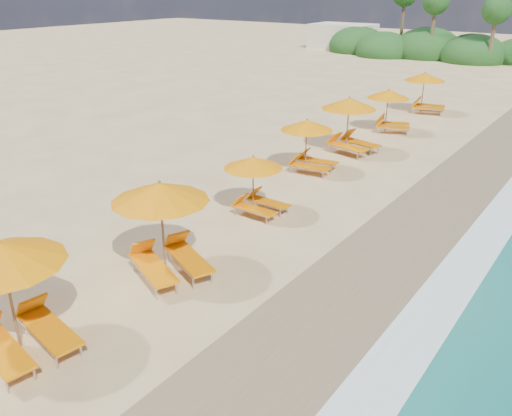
% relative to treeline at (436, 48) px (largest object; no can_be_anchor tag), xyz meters
% --- Properties ---
extents(ground, '(160.00, 160.00, 0.00)m').
position_rel_treeline_xyz_m(ground, '(9.94, -45.51, -1.00)').
color(ground, '#D3BA7B').
rests_on(ground, ground).
extents(wet_sand, '(4.00, 160.00, 0.01)m').
position_rel_treeline_xyz_m(wet_sand, '(13.94, -45.51, -0.99)').
color(wet_sand, '#867150').
rests_on(wet_sand, ground).
extents(surf_foam, '(4.00, 160.00, 0.01)m').
position_rel_treeline_xyz_m(surf_foam, '(16.64, -45.51, -0.97)').
color(surf_foam, white).
rests_on(surf_foam, ground).
extents(station_3, '(3.08, 2.93, 2.60)m').
position_rel_treeline_xyz_m(station_3, '(8.81, -52.45, 0.46)').
color(station_3, olive).
rests_on(station_3, ground).
extents(station_4, '(3.42, 3.38, 2.62)m').
position_rel_treeline_xyz_m(station_4, '(8.99, -48.26, 0.47)').
color(station_4, olive).
rests_on(station_4, ground).
extents(station_5, '(2.21, 2.04, 2.03)m').
position_rel_treeline_xyz_m(station_5, '(8.56, -43.56, 0.14)').
color(station_5, olive).
rests_on(station_5, ground).
extents(station_6, '(2.54, 2.40, 2.21)m').
position_rel_treeline_xyz_m(station_6, '(7.75, -38.71, 0.24)').
color(station_6, olive).
rests_on(station_6, ground).
extents(station_7, '(3.11, 2.99, 2.56)m').
position_rel_treeline_xyz_m(station_7, '(7.90, -35.29, 0.44)').
color(station_7, olive).
rests_on(station_7, ground).
extents(station_8, '(2.93, 2.90, 2.25)m').
position_rel_treeline_xyz_m(station_8, '(7.89, -30.73, 0.26)').
color(station_8, olive).
rests_on(station_8, ground).
extents(station_9, '(3.03, 2.94, 2.43)m').
position_rel_treeline_xyz_m(station_9, '(7.88, -25.28, 0.37)').
color(station_9, olive).
rests_on(station_9, ground).
extents(treeline, '(25.80, 8.80, 9.74)m').
position_rel_treeline_xyz_m(treeline, '(0.00, 0.00, 0.00)').
color(treeline, '#163D14').
rests_on(treeline, ground).
extents(beach_building, '(7.00, 5.00, 2.80)m').
position_rel_treeline_xyz_m(beach_building, '(-12.06, 2.49, 0.40)').
color(beach_building, beige).
rests_on(beach_building, ground).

